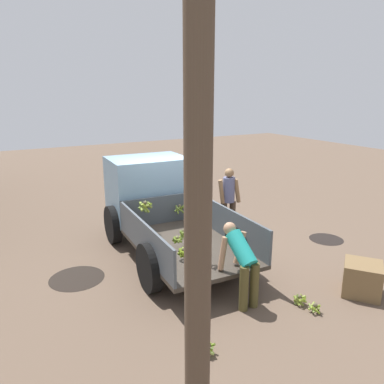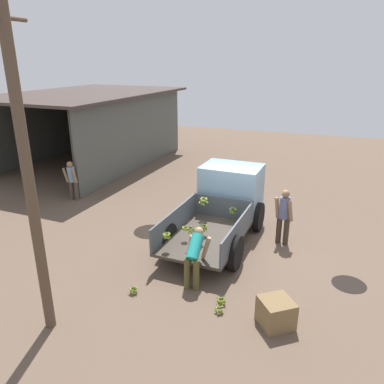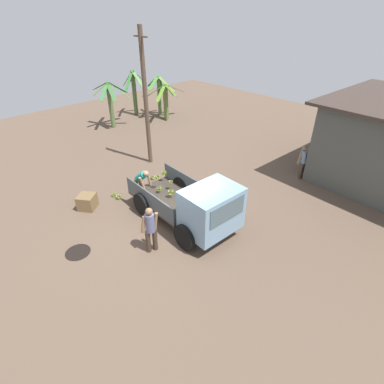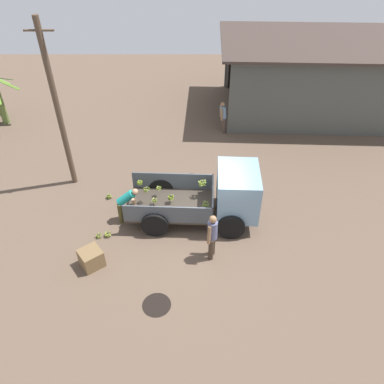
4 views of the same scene
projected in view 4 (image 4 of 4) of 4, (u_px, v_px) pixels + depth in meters
ground at (205, 223)px, 13.12m from camera, size 36.00×36.00×0.00m
mud_patch_0 at (157, 305)px, 10.50m from camera, size 0.82×0.82×0.01m
mud_patch_1 at (191, 181)px, 15.08m from camera, size 1.06×1.06×0.01m
cargo_truck at (223, 194)px, 12.75m from camera, size 4.55×2.34×1.97m
warehouse_shed at (330, 61)px, 18.61m from camera, size 10.18×6.97×3.60m
utility_pole at (58, 109)px, 13.10m from camera, size 0.95×0.20×6.24m
person_foreground_visitor at (212, 235)px, 11.36m from camera, size 0.38×0.61×1.68m
person_worker_loading at (126, 202)px, 12.79m from camera, size 0.78×0.62×1.36m
person_bystander_near_shed at (223, 116)px, 17.71m from camera, size 0.37×0.62×1.56m
banana_bunch_on_ground_0 at (99, 235)px, 12.53m from camera, size 0.21×0.22×0.17m
banana_bunch_on_ground_1 at (109, 196)px, 14.16m from camera, size 0.23×0.23×0.19m
banana_bunch_on_ground_2 at (108, 234)px, 12.56m from camera, size 0.23×0.23×0.19m
wooden_crate_0 at (91, 258)px, 11.47m from camera, size 0.89×0.89×0.59m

